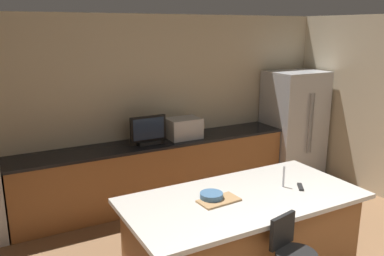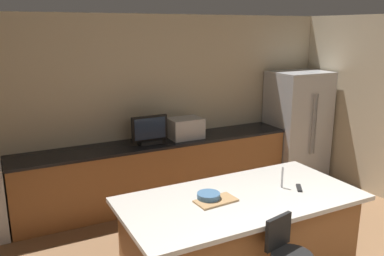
{
  "view_description": "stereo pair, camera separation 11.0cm",
  "coord_description": "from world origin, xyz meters",
  "px_view_note": "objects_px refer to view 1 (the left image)",
  "views": [
    {
      "loc": [
        -2.23,
        -1.05,
        2.5
      ],
      "look_at": [
        -0.08,
        2.92,
        1.34
      ],
      "focal_mm": 36.98,
      "sensor_mm": 36.0,
      "label": 1
    },
    {
      "loc": [
        -2.13,
        -1.1,
        2.5
      ],
      "look_at": [
        -0.08,
        2.92,
        1.34
      ],
      "focal_mm": 36.98,
      "sensor_mm": 36.0,
      "label": 2
    }
  ],
  "objects_px": {
    "refrigerator": "(293,124)",
    "microwave": "(183,128)",
    "fruit_bowl": "(211,196)",
    "tv_monitor": "(148,131)",
    "tv_remote": "(300,187)",
    "kitchen_island": "(242,239)",
    "cutting_board": "(219,201)"
  },
  "relations": [
    {
      "from": "microwave",
      "to": "refrigerator",
      "type": "bearing_deg",
      "value": -1.9
    },
    {
      "from": "tv_monitor",
      "to": "tv_remote",
      "type": "bearing_deg",
      "value": -71.55
    },
    {
      "from": "refrigerator",
      "to": "tv_remote",
      "type": "bearing_deg",
      "value": -131.16
    },
    {
      "from": "tv_monitor",
      "to": "fruit_bowl",
      "type": "relative_size",
      "value": 2.36
    },
    {
      "from": "microwave",
      "to": "fruit_bowl",
      "type": "relative_size",
      "value": 2.21
    },
    {
      "from": "kitchen_island",
      "to": "tv_remote",
      "type": "relative_size",
      "value": 13.62
    },
    {
      "from": "refrigerator",
      "to": "tv_monitor",
      "type": "relative_size",
      "value": 3.49
    },
    {
      "from": "tv_remote",
      "to": "refrigerator",
      "type": "bearing_deg",
      "value": 84.23
    },
    {
      "from": "microwave",
      "to": "tv_remote",
      "type": "relative_size",
      "value": 2.82
    },
    {
      "from": "microwave",
      "to": "cutting_board",
      "type": "relative_size",
      "value": 1.24
    },
    {
      "from": "fruit_bowl",
      "to": "cutting_board",
      "type": "height_order",
      "value": "fruit_bowl"
    },
    {
      "from": "tv_monitor",
      "to": "fruit_bowl",
      "type": "height_order",
      "value": "tv_monitor"
    },
    {
      "from": "tv_remote",
      "to": "cutting_board",
      "type": "bearing_deg",
      "value": -152.23
    },
    {
      "from": "kitchen_island",
      "to": "microwave",
      "type": "distance_m",
      "value": 2.28
    },
    {
      "from": "refrigerator",
      "to": "microwave",
      "type": "xyz_separation_m",
      "value": [
        -2.07,
        0.07,
        0.16
      ]
    },
    {
      "from": "refrigerator",
      "to": "tv_monitor",
      "type": "distance_m",
      "value": 2.66
    },
    {
      "from": "kitchen_island",
      "to": "cutting_board",
      "type": "relative_size",
      "value": 5.99
    },
    {
      "from": "microwave",
      "to": "tv_remote",
      "type": "bearing_deg",
      "value": -86.0
    },
    {
      "from": "microwave",
      "to": "fruit_bowl",
      "type": "height_order",
      "value": "microwave"
    },
    {
      "from": "fruit_bowl",
      "to": "tv_remote",
      "type": "relative_size",
      "value": 1.28
    },
    {
      "from": "tv_monitor",
      "to": "tv_remote",
      "type": "relative_size",
      "value": 3.02
    },
    {
      "from": "fruit_bowl",
      "to": "kitchen_island",
      "type": "bearing_deg",
      "value": -14.39
    },
    {
      "from": "kitchen_island",
      "to": "refrigerator",
      "type": "xyz_separation_m",
      "value": [
        2.53,
        2.08,
        0.42
      ]
    },
    {
      "from": "kitchen_island",
      "to": "microwave",
      "type": "height_order",
      "value": "microwave"
    },
    {
      "from": "tv_monitor",
      "to": "cutting_board",
      "type": "bearing_deg",
      "value": -94.3
    },
    {
      "from": "tv_monitor",
      "to": "fruit_bowl",
      "type": "bearing_deg",
      "value": -95.61
    },
    {
      "from": "refrigerator",
      "to": "microwave",
      "type": "bearing_deg",
      "value": 178.1
    },
    {
      "from": "tv_remote",
      "to": "cutting_board",
      "type": "distance_m",
      "value": 0.9
    },
    {
      "from": "tv_monitor",
      "to": "kitchen_island",
      "type": "bearing_deg",
      "value": -86.83
    },
    {
      "from": "kitchen_island",
      "to": "cutting_board",
      "type": "height_order",
      "value": "cutting_board"
    },
    {
      "from": "refrigerator",
      "to": "tv_remote",
      "type": "xyz_separation_m",
      "value": [
        -1.91,
        -2.19,
        0.04
      ]
    },
    {
      "from": "refrigerator",
      "to": "microwave",
      "type": "relative_size",
      "value": 3.73
    }
  ]
}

